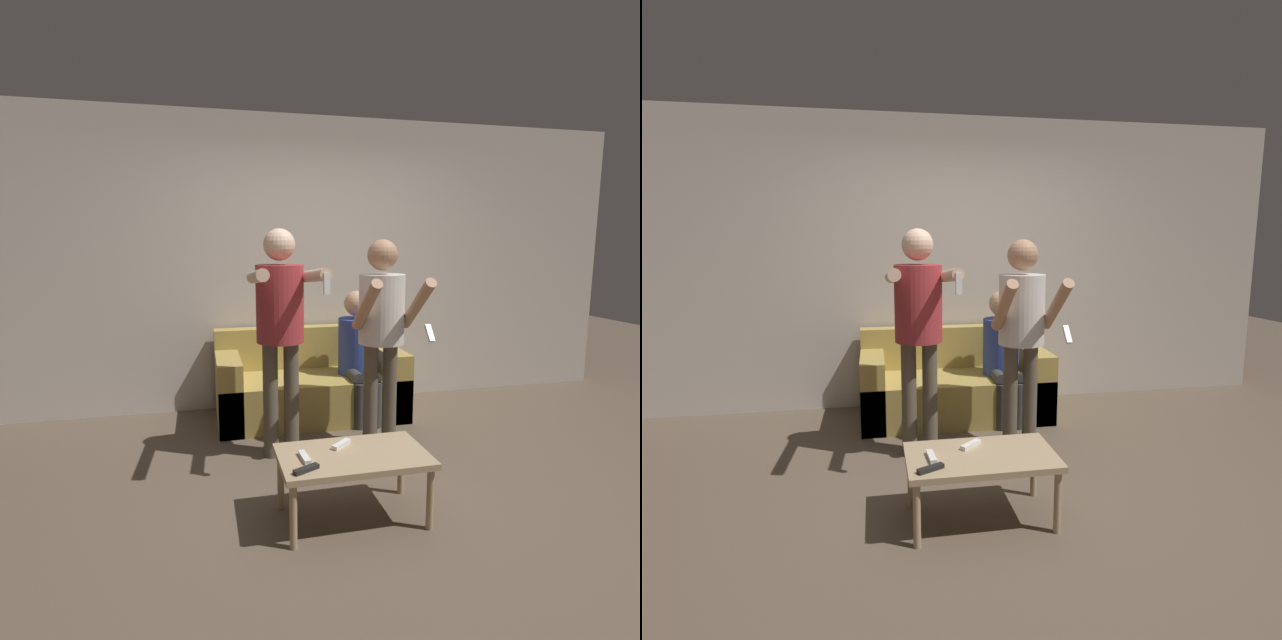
% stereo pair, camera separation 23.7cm
% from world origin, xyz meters
% --- Properties ---
extents(ground_plane, '(14.00, 14.00, 0.00)m').
position_xyz_m(ground_plane, '(0.00, 0.00, 0.00)').
color(ground_plane, brown).
extents(wall_back, '(6.40, 0.06, 2.70)m').
position_xyz_m(wall_back, '(0.00, 1.90, 1.35)').
color(wall_back, beige).
rests_on(wall_back, ground_plane).
extents(couch, '(1.64, 0.78, 0.77)m').
position_xyz_m(couch, '(-0.08, 1.48, 0.27)').
color(couch, '#AD9347').
rests_on(couch, ground_plane).
extents(person_standing_left, '(0.46, 0.78, 1.65)m').
position_xyz_m(person_standing_left, '(-0.46, 0.68, 1.05)').
color(person_standing_left, brown).
rests_on(person_standing_left, ground_plane).
extents(person_standing_right, '(0.46, 0.64, 1.58)m').
position_xyz_m(person_standing_right, '(0.30, 0.68, 0.99)').
color(person_standing_right, brown).
rests_on(person_standing_right, ground_plane).
extents(person_seated, '(0.32, 0.54, 1.14)m').
position_xyz_m(person_seated, '(0.33, 1.34, 0.62)').
color(person_seated, '#383838').
rests_on(person_seated, ground_plane).
extents(coffee_table, '(0.84, 0.49, 0.39)m').
position_xyz_m(coffee_table, '(-0.21, -0.24, 0.35)').
color(coffee_table, tan).
rests_on(coffee_table, ground_plane).
extents(remote_near, '(0.15, 0.10, 0.02)m').
position_xyz_m(remote_near, '(-0.51, -0.39, 0.40)').
color(remote_near, black).
rests_on(remote_near, coffee_table).
extents(remote_mid, '(0.05, 0.15, 0.02)m').
position_xyz_m(remote_mid, '(-0.49, -0.25, 0.40)').
color(remote_mid, white).
rests_on(remote_mid, coffee_table).
extents(remote_far, '(0.14, 0.12, 0.02)m').
position_xyz_m(remote_far, '(-0.24, -0.13, 0.40)').
color(remote_far, white).
rests_on(remote_far, coffee_table).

